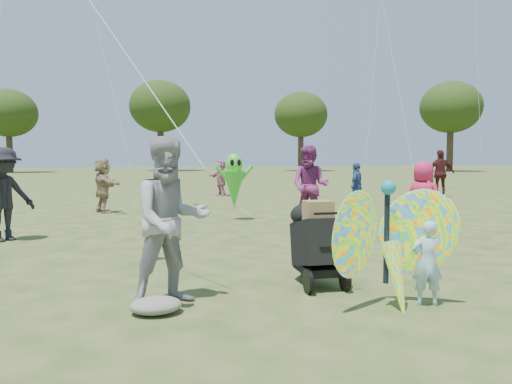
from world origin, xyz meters
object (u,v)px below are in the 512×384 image
crowd_b (4,194)px  jogging_stroller (315,237)px  child_girl (427,263)px  crowd_h (441,173)px  crowd_e (310,186)px  crowd_j (221,178)px  adult_man (171,221)px  crowd_d (103,185)px  alien_kite (234,183)px  crowd_a (423,200)px  butterfly_kite (391,247)px  crowd_c (356,186)px

crowd_b → jogging_stroller: bearing=-86.2°
child_girl → crowd_h: bearing=-110.6°
crowd_e → crowd_j: size_ratio=1.25×
child_girl → adult_man: 2.87m
crowd_d → crowd_e: (4.90, -4.19, 0.15)m
crowd_d → alien_kite: size_ratio=0.93×
crowd_a → butterfly_kite: crowd_a is taller
crowd_a → crowd_b: 8.25m
crowd_b → crowd_d: crowd_b is taller
crowd_c → crowd_e: bearing=0.2°
crowd_e → alien_kite: size_ratio=1.10×
crowd_e → crowd_h: size_ratio=0.99×
crowd_b → butterfly_kite: 7.70m
crowd_d → butterfly_kite: (3.40, -10.55, -0.14)m
adult_man → crowd_c: 10.66m
child_girl → butterfly_kite: (-0.45, -0.00, 0.20)m
alien_kite → jogging_stroller: bearing=-93.3°
crowd_a → crowd_d: size_ratio=0.96×
crowd_j → crowd_a: bearing=-8.9°
child_girl → crowd_d: size_ratio=0.58×
child_girl → crowd_d: crowd_d is taller
adult_man → alien_kite: (2.24, 7.06, 0.04)m
crowd_e → butterfly_kite: (-1.50, -6.36, -0.29)m
crowd_b → crowd_c: (9.19, 3.49, -0.18)m
crowd_j → alien_kite: alien_kite is taller
crowd_d → crowd_e: 6.45m
child_girl → crowd_h: size_ratio=0.49×
butterfly_kite → crowd_h: bearing=53.3°
crowd_a → crowd_c: bearing=-44.7°
crowd_c → butterfly_kite: size_ratio=0.85×
crowd_d → child_girl: bearing=176.8°
crowd_c → crowd_j: size_ratio=0.96×
crowd_b → butterfly_kite: size_ratio=1.05×
crowd_h → jogging_stroller: 15.81m
child_girl → crowd_d: 11.23m
adult_man → butterfly_kite: adult_man is taller
crowd_a → crowd_h: (6.83, 9.18, 0.19)m
child_girl → crowd_c: crowd_c is taller
child_girl → crowd_j: crowd_j is taller
crowd_e → crowd_d: bearing=177.1°
crowd_e → crowd_j: bearing=129.4°
adult_man → jogging_stroller: 1.92m
crowd_j → crowd_e: bearing=-15.6°
crowd_a → crowd_e: (-1.50, 2.37, 0.18)m
crowd_a → crowd_c: (1.14, 5.30, -0.04)m
crowd_b → crowd_e: crowd_e is taller
crowd_e → alien_kite: bearing=173.7°
child_girl → crowd_c: 10.00m
child_girl → butterfly_kite: size_ratio=0.54×
crowd_d → crowd_e: size_ratio=0.85×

